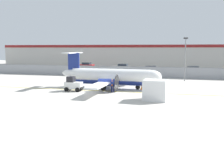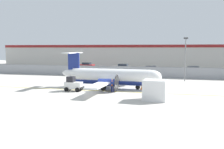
{
  "view_description": "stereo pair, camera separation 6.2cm",
  "coord_description": "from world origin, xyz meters",
  "px_view_note": "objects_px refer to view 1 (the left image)",
  "views": [
    {
      "loc": [
        8.75,
        -28.7,
        5.54
      ],
      "look_at": [
        0.49,
        5.44,
        1.8
      ],
      "focal_mm": 40.0,
      "sensor_mm": 36.0,
      "label": 1
    },
    {
      "loc": [
        8.81,
        -28.68,
        5.54
      ],
      "look_at": [
        0.49,
        5.44,
        1.8
      ],
      "focal_mm": 40.0,
      "sensor_mm": 36.0,
      "label": 2
    }
  ],
  "objects_px": {
    "parked_car_3": "(193,70)",
    "cargo_container": "(155,90)",
    "parked_car_0": "(86,65)",
    "baggage_tug": "(73,84)",
    "apron_light_pole": "(185,56)",
    "parked_car_2": "(150,70)",
    "parked_car_1": "(122,67)",
    "ground_crew_worker": "(112,85)",
    "traffic_cone_near_left": "(141,87)",
    "traffic_cone_near_right": "(77,86)",
    "commuter_airplane": "(112,77)"
  },
  "relations": [
    {
      "from": "commuter_airplane",
      "to": "cargo_container",
      "type": "xyz_separation_m",
      "value": [
        6.32,
        -6.74,
        -0.5
      ]
    },
    {
      "from": "ground_crew_worker",
      "to": "parked_car_2",
      "type": "bearing_deg",
      "value": 173.68
    },
    {
      "from": "baggage_tug",
      "to": "traffic_cone_near_right",
      "type": "height_order",
      "value": "baggage_tug"
    },
    {
      "from": "parked_car_3",
      "to": "traffic_cone_near_left",
      "type": "bearing_deg",
      "value": -117.43
    },
    {
      "from": "traffic_cone_near_left",
      "to": "apron_light_pole",
      "type": "height_order",
      "value": "apron_light_pole"
    },
    {
      "from": "baggage_tug",
      "to": "parked_car_1",
      "type": "distance_m",
      "value": 29.74
    },
    {
      "from": "commuter_airplane",
      "to": "parked_car_1",
      "type": "xyz_separation_m",
      "value": [
        -3.78,
        26.39,
        -0.71
      ]
    },
    {
      "from": "baggage_tug",
      "to": "parked_car_3",
      "type": "xyz_separation_m",
      "value": [
        16.8,
        25.62,
        0.04
      ]
    },
    {
      "from": "parked_car_0",
      "to": "parked_car_1",
      "type": "relative_size",
      "value": 1.01
    },
    {
      "from": "parked_car_0",
      "to": "parked_car_1",
      "type": "xyz_separation_m",
      "value": [
        10.62,
        -3.69,
        0.0
      ]
    },
    {
      "from": "parked_car_3",
      "to": "ground_crew_worker",
      "type": "bearing_deg",
      "value": -122.02
    },
    {
      "from": "commuter_airplane",
      "to": "parked_car_0",
      "type": "xyz_separation_m",
      "value": [
        -14.4,
        30.08,
        -0.71
      ]
    },
    {
      "from": "baggage_tug",
      "to": "traffic_cone_near_right",
      "type": "distance_m",
      "value": 2.54
    },
    {
      "from": "traffic_cone_near_left",
      "to": "parked_car_2",
      "type": "distance_m",
      "value": 21.39
    },
    {
      "from": "traffic_cone_near_left",
      "to": "traffic_cone_near_right",
      "type": "bearing_deg",
      "value": -175.56
    },
    {
      "from": "baggage_tug",
      "to": "apron_light_pole",
      "type": "bearing_deg",
      "value": 43.38
    },
    {
      "from": "commuter_airplane",
      "to": "parked_car_3",
      "type": "distance_m",
      "value": 25.52
    },
    {
      "from": "commuter_airplane",
      "to": "parked_car_0",
      "type": "height_order",
      "value": "commuter_airplane"
    },
    {
      "from": "commuter_airplane",
      "to": "traffic_cone_near_right",
      "type": "bearing_deg",
      "value": -167.27
    },
    {
      "from": "commuter_airplane",
      "to": "parked_car_2",
      "type": "distance_m",
      "value": 21.45
    },
    {
      "from": "parked_car_2",
      "to": "parked_car_3",
      "type": "bearing_deg",
      "value": -176.19
    },
    {
      "from": "traffic_cone_near_left",
      "to": "parked_car_2",
      "type": "relative_size",
      "value": 0.15
    },
    {
      "from": "apron_light_pole",
      "to": "commuter_airplane",
      "type": "bearing_deg",
      "value": -135.31
    },
    {
      "from": "commuter_airplane",
      "to": "baggage_tug",
      "type": "height_order",
      "value": "commuter_airplane"
    },
    {
      "from": "ground_crew_worker",
      "to": "parked_car_3",
      "type": "relative_size",
      "value": 0.39
    },
    {
      "from": "traffic_cone_near_left",
      "to": "parked_car_0",
      "type": "height_order",
      "value": "parked_car_0"
    },
    {
      "from": "traffic_cone_near_right",
      "to": "parked_car_3",
      "type": "relative_size",
      "value": 0.15
    },
    {
      "from": "traffic_cone_near_left",
      "to": "traffic_cone_near_right",
      "type": "xyz_separation_m",
      "value": [
        -8.89,
        -0.69,
        0.0
      ]
    },
    {
      "from": "cargo_container",
      "to": "traffic_cone_near_left",
      "type": "relative_size",
      "value": 4.01
    },
    {
      "from": "ground_crew_worker",
      "to": "parked_car_1",
      "type": "relative_size",
      "value": 0.4
    },
    {
      "from": "parked_car_0",
      "to": "apron_light_pole",
      "type": "xyz_separation_m",
      "value": [
        24.48,
        -20.11,
        3.41
      ]
    },
    {
      "from": "parked_car_1",
      "to": "parked_car_2",
      "type": "distance_m",
      "value": 8.87
    },
    {
      "from": "baggage_tug",
      "to": "parked_car_0",
      "type": "xyz_separation_m",
      "value": [
        -10.04,
        33.42,
        0.04
      ]
    },
    {
      "from": "cargo_container",
      "to": "parked_car_0",
      "type": "xyz_separation_m",
      "value": [
        -20.71,
        36.82,
        -0.21
      ]
    },
    {
      "from": "parked_car_3",
      "to": "apron_light_pole",
      "type": "relative_size",
      "value": 0.6
    },
    {
      "from": "ground_crew_worker",
      "to": "parked_car_0",
      "type": "xyz_separation_m",
      "value": [
        -15.13,
        32.95,
        -0.06
      ]
    },
    {
      "from": "parked_car_3",
      "to": "cargo_container",
      "type": "bearing_deg",
      "value": -108.97
    },
    {
      "from": "commuter_airplane",
      "to": "cargo_container",
      "type": "relative_size",
      "value": 6.25
    },
    {
      "from": "baggage_tug",
      "to": "parked_car_1",
      "type": "relative_size",
      "value": 0.55
    },
    {
      "from": "baggage_tug",
      "to": "parked_car_3",
      "type": "height_order",
      "value": "baggage_tug"
    },
    {
      "from": "cargo_container",
      "to": "parked_car_2",
      "type": "relative_size",
      "value": 0.6
    },
    {
      "from": "traffic_cone_near_right",
      "to": "parked_car_3",
      "type": "distance_m",
      "value": 28.89
    },
    {
      "from": "parked_car_0",
      "to": "apron_light_pole",
      "type": "distance_m",
      "value": 31.86
    },
    {
      "from": "cargo_container",
      "to": "parked_car_1",
      "type": "xyz_separation_m",
      "value": [
        -10.09,
        33.13,
        -0.21
      ]
    },
    {
      "from": "baggage_tug",
      "to": "ground_crew_worker",
      "type": "height_order",
      "value": "baggage_tug"
    },
    {
      "from": "baggage_tug",
      "to": "parked_car_1",
      "type": "height_order",
      "value": "baggage_tug"
    },
    {
      "from": "ground_crew_worker",
      "to": "traffic_cone_near_left",
      "type": "distance_m",
      "value": 4.34
    },
    {
      "from": "ground_crew_worker",
      "to": "parked_car_2",
      "type": "distance_m",
      "value": 24.19
    },
    {
      "from": "commuter_airplane",
      "to": "traffic_cone_near_right",
      "type": "xyz_separation_m",
      "value": [
        -4.8,
        -0.9,
        -1.29
      ]
    },
    {
      "from": "parked_car_2",
      "to": "parked_car_3",
      "type": "relative_size",
      "value": 0.98
    }
  ]
}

